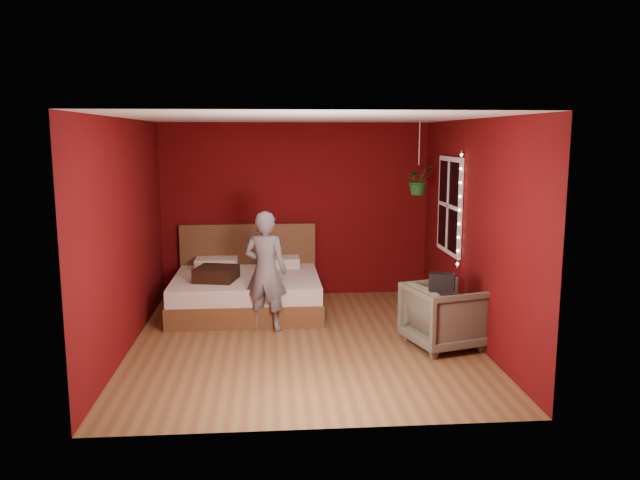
# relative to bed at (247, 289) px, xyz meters

# --- Properties ---
(floor) EXTENTS (4.50, 4.50, 0.00)m
(floor) POSITION_rel_bed_xyz_m (0.72, -1.44, -0.29)
(floor) COLOR brown
(floor) RESTS_ON ground
(room_walls) EXTENTS (4.04, 4.54, 2.62)m
(room_walls) POSITION_rel_bed_xyz_m (0.72, -1.44, 1.39)
(room_walls) COLOR #57090C
(room_walls) RESTS_ON ground
(window) EXTENTS (0.05, 0.97, 1.27)m
(window) POSITION_rel_bed_xyz_m (2.68, -0.54, 1.21)
(window) COLOR white
(window) RESTS_ON room_walls
(fairy_lights) EXTENTS (0.04, 0.04, 1.45)m
(fairy_lights) POSITION_rel_bed_xyz_m (2.66, -1.06, 1.21)
(fairy_lights) COLOR silver
(fairy_lights) RESTS_ON room_walls
(bed) EXTENTS (2.01, 1.71, 1.11)m
(bed) POSITION_rel_bed_xyz_m (0.00, 0.00, 0.00)
(bed) COLOR brown
(bed) RESTS_ON ground
(person) EXTENTS (0.63, 0.52, 1.50)m
(person) POSITION_rel_bed_xyz_m (0.27, -0.94, 0.46)
(person) COLOR slate
(person) RESTS_ON ground
(armchair) EXTENTS (1.00, 0.98, 0.74)m
(armchair) POSITION_rel_bed_xyz_m (2.32, -1.77, 0.08)
(armchair) COLOR #5A5947
(armchair) RESTS_ON ground
(handbag) EXTENTS (0.30, 0.23, 0.19)m
(handbag) POSITION_rel_bed_xyz_m (2.19, -2.05, 0.55)
(handbag) COLOR black
(handbag) RESTS_ON armchair
(throw_pillow) EXTENTS (0.61, 0.61, 0.18)m
(throw_pillow) POSITION_rel_bed_xyz_m (-0.39, -0.33, 0.31)
(throw_pillow) COLOR black
(throw_pillow) RESTS_ON bed
(hanging_plant) EXTENTS (0.43, 0.40, 0.98)m
(hanging_plant) POSITION_rel_bed_xyz_m (2.32, -0.30, 1.53)
(hanging_plant) COLOR silver
(hanging_plant) RESTS_ON room_walls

